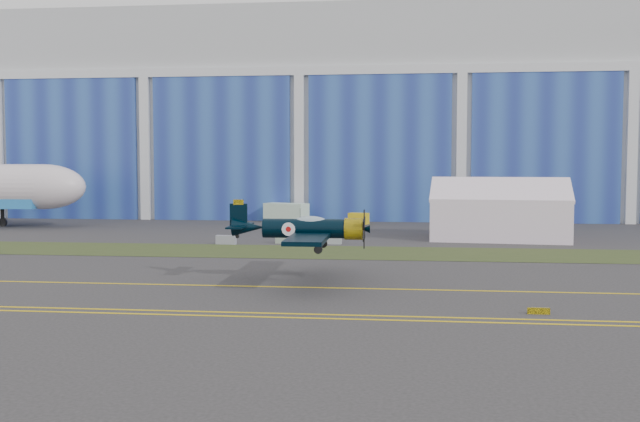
# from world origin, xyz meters

# --- Properties ---
(ground) EXTENTS (260.00, 260.00, 0.00)m
(ground) POSITION_xyz_m (0.00, 0.00, 0.00)
(ground) COLOR #383738
(ground) RESTS_ON ground
(grass_median) EXTENTS (260.00, 10.00, 0.02)m
(grass_median) POSITION_xyz_m (0.00, 14.00, 0.02)
(grass_median) COLOR #475128
(grass_median) RESTS_ON ground
(hangar) EXTENTS (220.00, 45.70, 30.00)m
(hangar) POSITION_xyz_m (0.00, 71.79, 14.96)
(hangar) COLOR silver
(hangar) RESTS_ON ground
(taxiway_centreline) EXTENTS (200.00, 0.20, 0.02)m
(taxiway_centreline) POSITION_xyz_m (0.00, -5.00, 0.01)
(taxiway_centreline) COLOR yellow
(taxiway_centreline) RESTS_ON ground
(edge_line_near) EXTENTS (80.00, 0.20, 0.02)m
(edge_line_near) POSITION_xyz_m (0.00, -14.50, 0.01)
(edge_line_near) COLOR yellow
(edge_line_near) RESTS_ON ground
(edge_line_far) EXTENTS (80.00, 0.20, 0.02)m
(edge_line_far) POSITION_xyz_m (0.00, -13.50, 0.01)
(edge_line_far) COLOR yellow
(edge_line_far) RESTS_ON ground
(guard_board_right) EXTENTS (1.20, 0.15, 0.35)m
(guard_board_right) POSITION_xyz_m (22.00, -12.00, 0.17)
(guard_board_right) COLOR yellow
(guard_board_right) RESTS_ON ground
(warbird) EXTENTS (10.97, 13.17, 3.86)m
(warbird) POSITION_xyz_m (7.94, -2.69, 3.67)
(warbird) COLOR black
(warbird) RESTS_ON ground
(tent) EXTENTS (15.15, 11.72, 6.61)m
(tent) POSITION_xyz_m (24.61, 28.02, 3.30)
(tent) COLOR white
(tent) RESTS_ON ground
(shipping_container) EXTENTS (6.37, 4.41, 2.56)m
(shipping_container) POSITION_xyz_m (-1.47, 46.80, 1.28)
(shipping_container) COLOR silver
(shipping_container) RESTS_ON ground
(tug) EXTENTS (2.82, 2.16, 1.45)m
(tug) POSITION_xyz_m (8.50, 44.94, 0.73)
(tug) COLOR yellow
(tug) RESTS_ON ground
(barrier_a) EXTENTS (2.04, 0.75, 0.90)m
(barrier_a) POSITION_xyz_m (-2.99, 19.24, 0.45)
(barrier_a) COLOR gray
(barrier_a) RESTS_ON ground
(barrier_b) EXTENTS (2.02, 0.68, 0.90)m
(barrier_b) POSITION_xyz_m (2.73, 20.82, 0.45)
(barrier_b) COLOR gray
(barrier_b) RESTS_ON ground
(barrier_c) EXTENTS (2.04, 0.74, 0.90)m
(barrier_c) POSITION_xyz_m (7.38, 20.82, 0.45)
(barrier_c) COLOR #939C9A
(barrier_c) RESTS_ON ground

